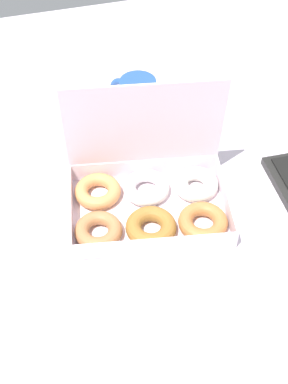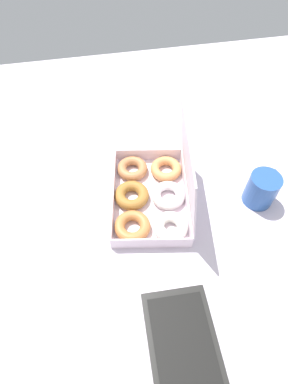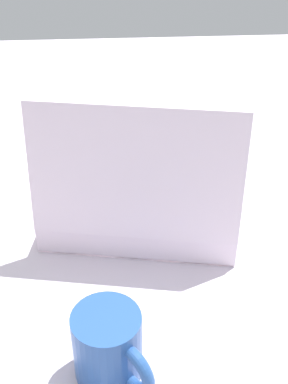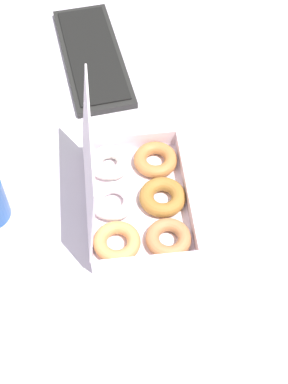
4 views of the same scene
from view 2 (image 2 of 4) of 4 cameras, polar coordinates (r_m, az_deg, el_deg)
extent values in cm
cube|color=silver|center=(88.19, 0.60, -4.72)|extent=(180.00, 180.00, 2.00)
cube|color=white|center=(90.26, 1.10, -1.30)|extent=(35.65, 27.12, 0.40)
cube|color=white|center=(98.49, 0.85, 7.16)|extent=(4.19, 21.57, 4.51)
cube|color=white|center=(79.95, 1.46, -9.69)|extent=(4.19, 21.57, 4.51)
cube|color=white|center=(88.59, -5.82, -0.48)|extent=(31.14, 5.87, 4.51)
cube|color=white|center=(89.23, 8.02, -0.28)|extent=(31.14, 5.87, 4.51)
cube|color=white|center=(78.96, 8.34, 5.31)|extent=(32.35, 8.46, 21.73)
torus|color=#B27345|center=(95.50, -2.22, 4.50)|extent=(10.43, 10.43, 2.87)
torus|color=#9C692C|center=(88.98, -2.35, -0.63)|extent=(13.45, 13.45, 3.20)
torus|color=#B7723B|center=(83.25, -2.23, -6.56)|extent=(14.22, 14.22, 2.98)
torus|color=#D88E52|center=(95.59, 4.20, 4.42)|extent=(10.66, 10.66, 2.84)
torus|color=silver|center=(89.22, 4.62, -0.61)|extent=(10.81, 10.81, 2.78)
torus|color=silver|center=(83.45, 5.07, -6.60)|extent=(9.86, 9.86, 3.16)
cylinder|color=#285196|center=(92.61, 21.45, 0.47)|extent=(8.78, 8.78, 10.23)
torus|color=#285196|center=(95.79, 22.65, 2.20)|extent=(5.86, 6.65, 7.31)
cylinder|color=black|center=(90.19, 22.06, 1.71)|extent=(7.73, 7.73, 0.61)
cube|color=white|center=(81.42, -11.66, -14.05)|extent=(13.34, 12.05, 0.15)
camera|label=1|loc=(0.92, -69.92, 35.88)|focal=50.00mm
camera|label=3|loc=(0.99, 57.79, 24.88)|focal=50.00mm
camera|label=4|loc=(1.21, 7.25, 64.54)|focal=50.00mm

